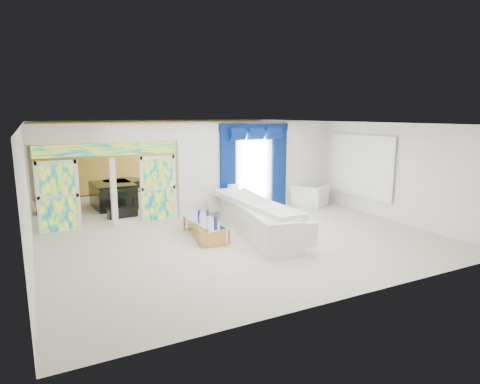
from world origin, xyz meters
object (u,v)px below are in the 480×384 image
coffee_table (205,229)px  armchair (309,195)px  console_table (241,206)px  white_sofa (255,219)px  grand_piano (113,195)px

coffee_table → armchair: armchair is taller
coffee_table → console_table: (2.14, 2.07, -0.02)m
white_sofa → grand_piano: size_ratio=2.52×
grand_piano → armchair: bearing=-28.4°
white_sofa → armchair: 4.06m
console_table → grand_piano: (-3.71, 2.72, 0.25)m
armchair → coffee_table: bearing=83.2°
console_table → coffee_table: bearing=-135.9°
armchair → grand_piano: grand_piano is taller
coffee_table → armchair: size_ratio=1.63×
coffee_table → console_table: 2.98m
console_table → armchair: armchair is taller
armchair → grand_piano: bearing=37.3°
white_sofa → console_table: size_ratio=3.82×
coffee_table → grand_piano: 5.05m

